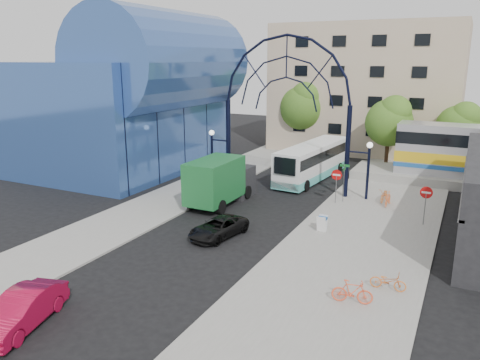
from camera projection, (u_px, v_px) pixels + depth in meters
The scene contains 21 objects.
ground at pixel (191, 252), 25.65m from camera, with size 120.00×120.00×0.00m, color black.
sidewalk_east at pixel (353, 251), 25.66m from camera, with size 8.00×56.00×0.12m, color gray.
plaza_west at pixel (159, 205), 33.63m from camera, with size 5.00×50.00×0.12m, color gray.
gateway_arch at pixel (286, 82), 35.62m from camera, with size 13.64×0.44×12.10m.
stop_sign at pixel (337, 178), 33.48m from camera, with size 0.80×0.07×2.50m.
do_not_enter_sign at pixel (426, 196), 29.09m from camera, with size 0.76×0.07×2.48m.
street_name_sign at pixel (344, 175), 33.80m from camera, with size 0.70×0.70×2.80m.
sandwich_board at pixel (322, 222), 28.23m from camera, with size 0.55×0.61×0.99m.
transit_hall at pixel (135, 98), 43.53m from camera, with size 16.50×18.00×14.50m.
apartment_block at pixel (368, 88), 53.34m from camera, with size 20.00×12.10×14.00m.
tree_north_a at pixel (390, 120), 44.33m from camera, with size 4.48×4.48×7.00m.
tree_north_b at pixel (304, 105), 51.93m from camera, with size 5.12×5.12×8.00m.
tree_north_c at pixel (460, 125), 43.57m from camera, with size 4.16×4.16×6.50m.
city_bus at pixel (313, 161), 40.93m from camera, with size 3.51×11.34×3.07m.
green_truck at pixel (221, 181), 33.82m from camera, with size 2.69×6.83×3.44m.
black_suv at pixel (218, 228), 27.70m from camera, with size 1.89×4.11×1.14m, color black.
red_sedan at pixel (22, 310), 18.37m from camera, with size 1.51×4.33×1.43m, color #A70A2F.
bike_near_a at pixel (384, 195), 34.24m from camera, with size 0.64×1.85×0.97m, color orange.
bike_near_b at pixel (388, 199), 33.23m from camera, with size 0.47×1.65×0.99m, color orange.
bike_far_a at pixel (388, 281), 21.13m from camera, with size 0.56×1.60×0.84m, color orange.
bike_far_b at pixel (352, 292), 19.95m from camera, with size 0.50×1.75×1.05m, color #F45530.
Camera 1 is at (13.00, -20.14, 10.31)m, focal length 35.00 mm.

